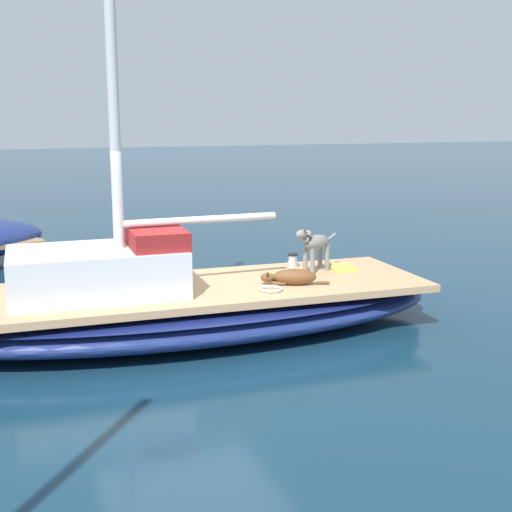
# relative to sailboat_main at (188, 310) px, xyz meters

# --- Properties ---
(ground_plane) EXTENTS (120.00, 120.00, 0.00)m
(ground_plane) POSITION_rel_sailboat_main_xyz_m (0.00, 0.00, -0.34)
(ground_plane) COLOR #143347
(sailboat_main) EXTENTS (2.93, 7.37, 0.66)m
(sailboat_main) POSITION_rel_sailboat_main_xyz_m (0.00, 0.00, 0.00)
(sailboat_main) COLOR navy
(sailboat_main) RESTS_ON ground
(mast_main) EXTENTS (0.14, 2.27, 6.03)m
(mast_main) POSITION_rel_sailboat_main_xyz_m (0.05, 0.73, 3.01)
(mast_main) COLOR silver
(mast_main) RESTS_ON sailboat_main
(cabin_house) EXTENTS (1.53, 2.30, 0.84)m
(cabin_house) POSITION_rel_sailboat_main_xyz_m (0.07, 1.11, 0.67)
(cabin_house) COLOR silver
(cabin_house) RESTS_ON sailboat_main
(dog_grey) EXTENTS (0.48, 0.88, 0.70)m
(dog_grey) POSITION_rel_sailboat_main_xyz_m (0.15, -2.00, 0.75)
(dog_grey) COLOR gray
(dog_grey) RESTS_ON sailboat_main
(dog_brown) EXTENTS (0.48, 0.91, 0.22)m
(dog_brown) POSITION_rel_sailboat_main_xyz_m (-0.42, -1.36, 0.43)
(dog_brown) COLOR brown
(dog_brown) RESTS_ON sailboat_main
(deck_winch) EXTENTS (0.16, 0.16, 0.21)m
(deck_winch) POSITION_rel_sailboat_main_xyz_m (0.61, -1.86, 0.42)
(deck_winch) COLOR #B7B7BC
(deck_winch) RESTS_ON sailboat_main
(coiled_rope) EXTENTS (0.32, 0.32, 0.04)m
(coiled_rope) POSITION_rel_sailboat_main_xyz_m (-0.62, -0.96, 0.35)
(coiled_rope) COLOR beige
(coiled_rope) RESTS_ON sailboat_main
(deck_towel) EXTENTS (0.62, 0.47, 0.03)m
(deck_towel) POSITION_rel_sailboat_main_xyz_m (0.22, -2.50, 0.34)
(deck_towel) COLOR #D8D14C
(deck_towel) RESTS_ON sailboat_main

